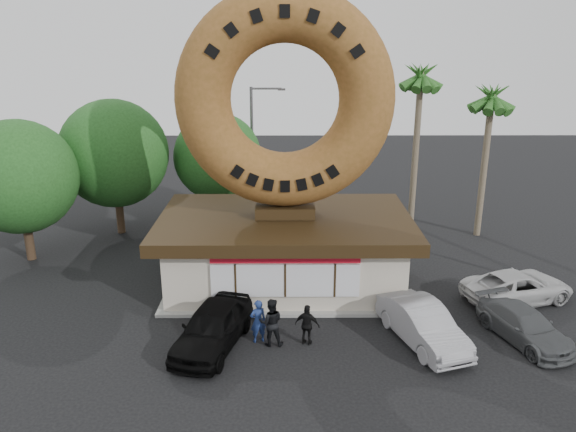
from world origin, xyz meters
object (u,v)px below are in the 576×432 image
(donut_shop, at_px, (285,248))
(car_white, at_px, (518,287))
(street_lamp, at_px, (255,146))
(person_right, at_px, (307,325))
(giant_donut, at_px, (285,99))
(car_black, at_px, (213,327))
(car_grey, at_px, (525,326))
(person_left, at_px, (258,321))
(car_silver, at_px, (423,324))
(person_center, at_px, (271,322))

(donut_shop, xyz_separation_m, car_white, (10.00, -1.80, -1.10))
(street_lamp, relative_size, car_white, 1.66)
(donut_shop, height_order, person_right, donut_shop)
(street_lamp, xyz_separation_m, person_right, (2.67, -15.31, -3.69))
(giant_donut, xyz_separation_m, street_lamp, (-1.86, 10.00, -3.91))
(car_black, bearing_deg, car_grey, 17.29)
(donut_shop, xyz_separation_m, person_left, (-1.01, -5.10, -0.91))
(car_black, height_order, car_grey, car_black)
(car_silver, relative_size, car_white, 0.95)
(donut_shop, relative_size, giant_donut, 1.22)
(person_center, bearing_deg, person_right, 179.94)
(giant_donut, height_order, person_right, giant_donut)
(person_left, bearing_deg, person_right, 152.68)
(person_left, bearing_deg, car_grey, 158.81)
(car_black, bearing_deg, donut_shop, 79.26)
(car_silver, height_order, car_grey, car_silver)
(donut_shop, bearing_deg, person_right, -81.24)
(donut_shop, xyz_separation_m, person_center, (-0.52, -5.32, -0.84))
(car_silver, height_order, car_white, car_silver)
(car_black, distance_m, car_white, 13.17)
(car_white, bearing_deg, donut_shop, 61.46)
(street_lamp, distance_m, person_right, 15.97)
(car_black, xyz_separation_m, car_silver, (7.78, 0.25, -0.05))
(donut_shop, relative_size, car_black, 2.39)
(giant_donut, bearing_deg, car_black, -116.09)
(person_left, distance_m, car_white, 11.49)
(person_left, distance_m, car_black, 1.69)
(person_right, relative_size, car_silver, 0.35)
(car_grey, xyz_separation_m, car_white, (1.02, 3.25, 0.06))
(donut_shop, height_order, car_silver, donut_shop)
(car_grey, relative_size, car_white, 0.87)
(giant_donut, bearing_deg, person_left, -101.17)
(car_grey, bearing_deg, person_left, 161.39)
(street_lamp, relative_size, person_right, 5.04)
(donut_shop, relative_size, person_center, 6.06)
(giant_donut, relative_size, car_white, 1.91)
(car_silver, xyz_separation_m, car_white, (4.89, 3.38, -0.08))
(person_center, height_order, car_white, person_center)
(giant_donut, distance_m, car_white, 12.76)
(car_grey, bearing_deg, car_black, 162.95)
(giant_donut, distance_m, car_grey, 12.92)
(car_grey, bearing_deg, person_center, 162.71)
(giant_donut, distance_m, car_silver, 10.56)
(giant_donut, height_order, car_silver, giant_donut)
(donut_shop, relative_size, car_white, 2.32)
(car_silver, bearing_deg, person_right, 162.88)
(car_black, bearing_deg, giant_donut, 79.33)
(person_right, bearing_deg, car_black, 20.32)
(street_lamp, bearing_deg, car_white, -44.92)
(person_right, relative_size, car_black, 0.34)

